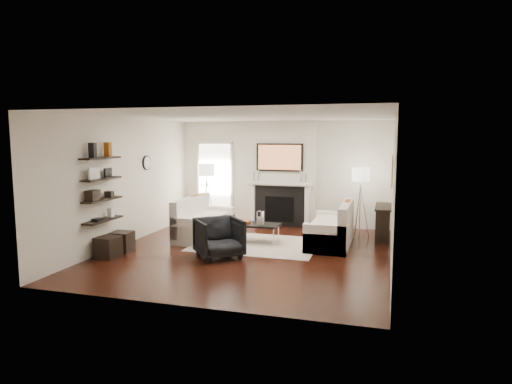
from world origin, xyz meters
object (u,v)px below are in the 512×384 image
(loveseat_right_base, at_px, (330,235))
(lamp_right_shade, at_px, (361,174))
(coffee_table, at_px, (254,225))
(armchair, at_px, (219,236))
(ottoman_near, at_px, (122,242))
(loveseat_left_base, at_px, (205,229))
(lamp_left_shade, at_px, (207,170))

(loveseat_right_base, xyz_separation_m, lamp_right_shade, (0.55, 1.01, 1.24))
(coffee_table, bearing_deg, armchair, -102.59)
(lamp_right_shade, relative_size, ottoman_near, 1.00)
(loveseat_left_base, relative_size, lamp_left_shade, 4.50)
(loveseat_left_base, bearing_deg, armchair, -57.91)
(loveseat_left_base, bearing_deg, loveseat_right_base, 2.22)
(coffee_table, relative_size, lamp_right_shade, 2.75)
(loveseat_left_base, distance_m, coffee_table, 1.23)
(loveseat_right_base, relative_size, coffee_table, 1.64)
(loveseat_right_base, relative_size, armchair, 2.16)
(loveseat_right_base, height_order, armchair, armchair)
(loveseat_left_base, relative_size, armchair, 2.16)
(lamp_left_shade, relative_size, lamp_right_shade, 1.00)
(coffee_table, distance_m, lamp_right_shade, 2.71)
(coffee_table, xyz_separation_m, lamp_right_shade, (2.17, 1.24, 1.05))
(lamp_right_shade, bearing_deg, loveseat_left_base, -161.76)
(armchair, bearing_deg, lamp_left_shade, 76.18)
(lamp_left_shade, bearing_deg, ottoman_near, -101.67)
(armchair, distance_m, lamp_right_shade, 3.71)
(coffee_table, xyz_separation_m, armchair, (-0.30, -1.33, 0.02))
(loveseat_left_base, height_order, loveseat_right_base, same)
(lamp_right_shade, xyz_separation_m, ottoman_near, (-4.52, -2.71, -1.25))
(armchair, relative_size, lamp_right_shade, 2.09)
(loveseat_left_base, bearing_deg, coffee_table, -6.06)
(coffee_table, distance_m, lamp_left_shade, 2.54)
(lamp_right_shade, bearing_deg, coffee_table, -150.19)
(loveseat_right_base, bearing_deg, coffee_table, -171.63)
(lamp_left_shade, height_order, lamp_right_shade, same)
(loveseat_left_base, bearing_deg, ottoman_near, -125.38)
(loveseat_left_base, distance_m, lamp_left_shade, 1.94)
(loveseat_right_base, bearing_deg, armchair, -140.74)
(coffee_table, xyz_separation_m, lamp_left_shade, (-1.73, 1.53, 1.05))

